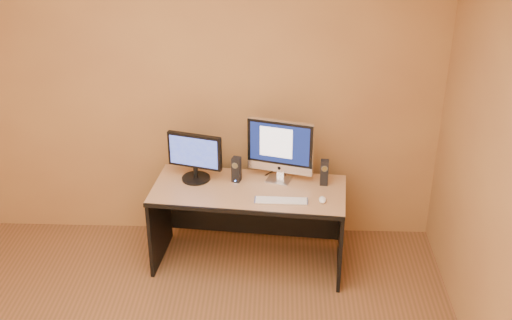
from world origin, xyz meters
name	(u,v)px	position (x,y,z in m)	size (l,w,h in m)	color
walls	(142,225)	(0.00, 0.00, 1.30)	(4.00, 4.00, 2.60)	#A87B44
desk	(249,227)	(0.47, 1.50, 0.34)	(1.48, 0.65, 0.68)	tan
imac	(279,151)	(0.70, 1.64, 0.94)	(0.53, 0.19, 0.51)	silver
second_monitor	(195,157)	(0.05, 1.64, 0.88)	(0.44, 0.22, 0.39)	black
speaker_left	(236,169)	(0.37, 1.62, 0.78)	(0.06, 0.07, 0.20)	black
speaker_right	(324,172)	(1.05, 1.60, 0.78)	(0.06, 0.07, 0.20)	black
keyboard	(281,201)	(0.72, 1.31, 0.69)	(0.40, 0.11, 0.02)	silver
mouse	(322,200)	(1.03, 1.33, 0.70)	(0.05, 0.09, 0.03)	white
cable_a	(284,172)	(0.75, 1.78, 0.69)	(0.01, 0.01, 0.20)	black
cable_b	(272,172)	(0.65, 1.78, 0.69)	(0.01, 0.01, 0.17)	black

